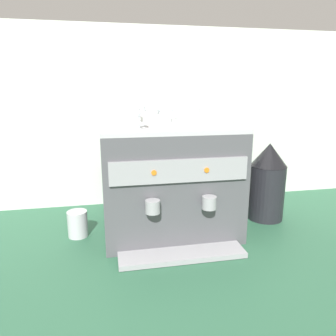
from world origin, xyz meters
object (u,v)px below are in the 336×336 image
(ceramic_cup_1, at_px, (191,116))
(ceramic_bowl_2, at_px, (121,119))
(ceramic_bowl_0, at_px, (154,121))
(milk_pitcher, at_px, (78,224))
(ceramic_bowl_1, at_px, (188,124))
(ceramic_cup_0, at_px, (183,113))
(ceramic_cup_3, at_px, (132,118))
(ceramic_cup_2, at_px, (163,113))
(coffee_grinder, at_px, (267,181))
(ceramic_cup_4, at_px, (139,114))
(espresso_machine, at_px, (168,178))

(ceramic_cup_1, height_order, ceramic_bowl_2, ceramic_cup_1)
(ceramic_bowl_0, xyz_separation_m, milk_pitcher, (-0.35, 0.00, -0.45))
(ceramic_bowl_2, height_order, milk_pitcher, ceramic_bowl_2)
(ceramic_bowl_1, relative_size, milk_pitcher, 1.01)
(ceramic_bowl_0, xyz_separation_m, ceramic_bowl_2, (-0.14, 0.09, -0.00))
(ceramic_cup_0, height_order, ceramic_cup_3, same)
(ceramic_cup_3, height_order, ceramic_bowl_1, ceramic_cup_3)
(ceramic_cup_2, distance_m, ceramic_bowl_2, 0.20)
(ceramic_cup_1, bearing_deg, ceramic_cup_2, 142.13)
(milk_pitcher, bearing_deg, ceramic_cup_1, 1.97)
(ceramic_cup_3, xyz_separation_m, ceramic_bowl_2, (-0.04, 0.17, -0.02))
(ceramic_cup_1, bearing_deg, ceramic_bowl_2, 167.69)
(ceramic_bowl_1, height_order, coffee_grinder, ceramic_bowl_1)
(ceramic_bowl_0, distance_m, milk_pitcher, 0.57)
(ceramic_cup_2, relative_size, ceramic_cup_3, 0.90)
(ceramic_cup_3, height_order, milk_pitcher, ceramic_cup_3)
(ceramic_cup_0, bearing_deg, ceramic_cup_3, -138.09)
(ceramic_cup_4, height_order, ceramic_bowl_1, ceramic_cup_4)
(ceramic_cup_3, height_order, ceramic_bowl_0, ceramic_cup_3)
(ceramic_cup_1, bearing_deg, espresso_machine, -177.85)
(ceramic_cup_4, bearing_deg, ceramic_bowl_1, -56.10)
(ceramic_cup_1, relative_size, ceramic_bowl_2, 0.88)
(ceramic_cup_3, bearing_deg, ceramic_cup_1, 21.65)
(ceramic_cup_0, relative_size, ceramic_cup_2, 0.98)
(ceramic_cup_1, xyz_separation_m, ceramic_bowl_0, (-0.17, -0.02, -0.01))
(espresso_machine, distance_m, coffee_grinder, 0.51)
(ceramic_cup_3, distance_m, ceramic_bowl_2, 0.18)
(ceramic_cup_1, bearing_deg, ceramic_cup_3, -158.35)
(ceramic_bowl_0, distance_m, ceramic_bowl_1, 0.16)
(ceramic_cup_3, distance_m, ceramic_bowl_0, 0.13)
(ceramic_cup_0, height_order, milk_pitcher, ceramic_cup_0)
(espresso_machine, relative_size, ceramic_cup_4, 5.25)
(ceramic_bowl_0, bearing_deg, ceramic_bowl_2, 147.58)
(ceramic_cup_1, relative_size, ceramic_cup_3, 0.95)
(ceramic_cup_3, relative_size, ceramic_bowl_2, 0.93)
(ceramic_cup_1, xyz_separation_m, ceramic_cup_2, (-0.11, 0.08, 0.01))
(ceramic_bowl_0, bearing_deg, ceramic_cup_1, 6.94)
(ceramic_bowl_1, bearing_deg, milk_pitcher, 167.04)
(ceramic_cup_1, distance_m, ceramic_bowl_0, 0.17)
(ceramic_bowl_0, relative_size, ceramic_bowl_1, 1.11)
(ceramic_bowl_1, distance_m, coffee_grinder, 0.56)
(ceramic_cup_4, xyz_separation_m, ceramic_bowl_1, (0.17, -0.26, -0.02))
(ceramic_cup_4, relative_size, milk_pitcher, 0.96)
(espresso_machine, bearing_deg, ceramic_bowl_2, 160.81)
(ceramic_cup_0, distance_m, ceramic_cup_4, 0.21)
(ceramic_cup_2, distance_m, milk_pitcher, 0.63)
(ceramic_bowl_1, bearing_deg, ceramic_cup_0, 81.21)
(espresso_machine, relative_size, ceramic_bowl_1, 4.97)
(espresso_machine, xyz_separation_m, ceramic_cup_1, (0.10, 0.00, 0.28))
(ceramic_cup_2, xyz_separation_m, coffee_grinder, (0.51, -0.07, -0.33))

